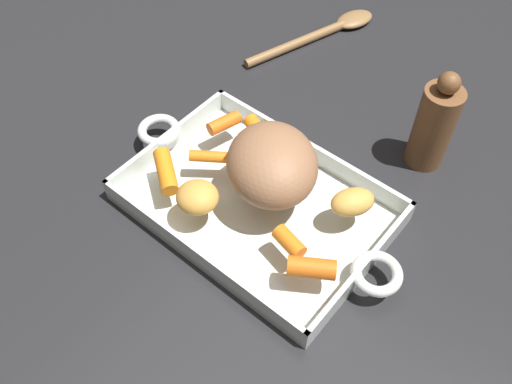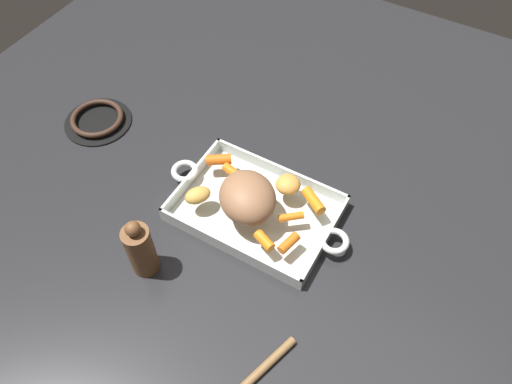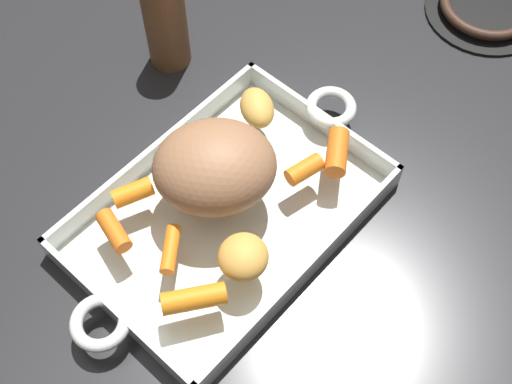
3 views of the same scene
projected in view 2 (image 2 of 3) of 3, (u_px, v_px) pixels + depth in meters
The scene contains 13 objects.
ground_plane at pixel (256, 212), 1.03m from camera, with size 1.71×1.71×0.00m, color #232326.
roasting_dish at pixel (256, 210), 1.02m from camera, with size 0.41×0.22×0.04m.
pork_roast at pixel (247, 197), 0.96m from camera, with size 0.13×0.11×0.08m, color #966746.
baby_carrot_northwest at pixel (292, 215), 0.97m from camera, with size 0.01×0.01×0.05m, color orange.
baby_carrot_northeast at pixel (232, 171), 1.03m from camera, with size 0.02×0.02×0.04m, color orange.
baby_carrot_southeast at pixel (289, 243), 0.93m from camera, with size 0.02×0.02×0.05m, color orange.
baby_carrot_center_left at pixel (314, 201), 0.99m from camera, with size 0.02×0.02×0.06m, color orange.
baby_carrot_southwest at pixel (219, 160), 1.05m from camera, with size 0.02×0.02×0.05m, color orange.
baby_carrot_long at pixel (264, 241), 0.93m from camera, with size 0.02×0.02×0.04m, color orange.
potato_corner at pixel (288, 184), 1.00m from camera, with size 0.05×0.05×0.03m, color gold.
potato_near_roast at pixel (198, 195), 0.99m from camera, with size 0.05×0.04×0.03m, color gold.
stove_burner_rear at pixel (98, 120), 1.17m from camera, with size 0.16×0.16×0.02m.
pepper_mill at pixel (140, 249), 0.90m from camera, with size 0.05×0.05×0.15m.
Camera 2 is at (0.28, -0.50, 0.85)m, focal length 34.59 mm.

